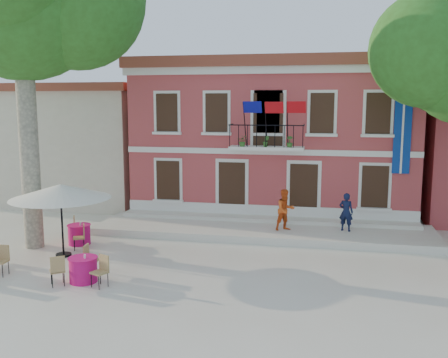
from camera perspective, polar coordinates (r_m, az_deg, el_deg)
ground at (r=17.31m, az=-4.10°, el=-9.60°), size 90.00×90.00×0.00m
main_building at (r=25.99m, az=6.04°, el=4.99°), size 13.50×9.59×7.50m
neighbor_west at (r=30.32m, az=-16.03°, el=4.16°), size 9.40×9.40×6.40m
terrace at (r=21.05m, az=4.42°, el=-5.86°), size 14.00×3.40×0.30m
patio_umbrella at (r=18.45m, az=-18.19°, el=-1.39°), size 3.50×3.50×2.60m
pedestrian_navy at (r=20.73m, az=13.78°, el=-3.68°), size 0.65×0.52×1.56m
pedestrian_orange at (r=20.37m, az=7.02°, el=-3.52°), size 1.03×0.98×1.69m
cafe_table_1 at (r=16.04m, az=-15.80°, el=-9.79°), size 1.87×1.70×0.95m
cafe_table_3 at (r=20.21m, az=-16.22°, el=-6.01°), size 1.24×1.90×0.95m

